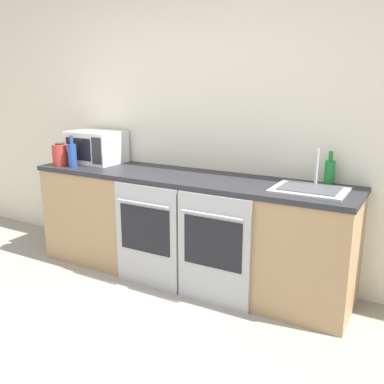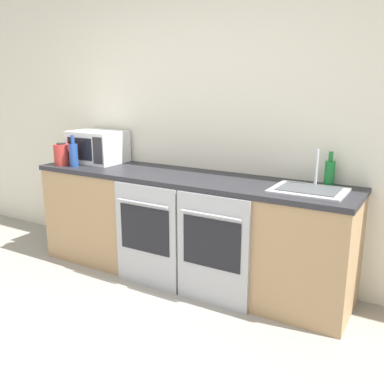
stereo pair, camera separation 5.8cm
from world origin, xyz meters
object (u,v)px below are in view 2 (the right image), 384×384
at_px(microwave, 98,147).
at_px(bottle_blue, 74,154).
at_px(oven_left, 146,236).
at_px(kettle, 62,154).
at_px(bottle_green, 330,172).
at_px(sink, 309,189).
at_px(oven_right, 212,251).

bearing_deg(microwave, bottle_blue, -97.32).
height_order(oven_left, kettle, kettle).
relative_size(oven_left, bottle_green, 3.39).
bearing_deg(microwave, sink, -2.98).
bearing_deg(microwave, bottle_green, 3.81).
xyz_separation_m(bottle_blue, sink, (2.09, 0.17, -0.10)).
bearing_deg(kettle, oven_right, -4.71).
xyz_separation_m(bottle_blue, kettle, (-0.15, -0.00, -0.01)).
bearing_deg(sink, oven_left, -165.54).
height_order(bottle_blue, kettle, bottle_blue).
bearing_deg(sink, kettle, -175.54).
distance_m(oven_right, bottle_green, 1.04).
distance_m(kettle, sink, 2.25).
bearing_deg(bottle_green, microwave, -176.19).
bearing_deg(oven_left, microwave, 153.93).
xyz_separation_m(oven_left, bottle_blue, (-0.89, 0.14, 0.57)).
distance_m(microwave, bottle_blue, 0.28).
xyz_separation_m(microwave, bottle_green, (2.13, 0.14, -0.05)).
bearing_deg(oven_left, bottle_blue, 171.24).
height_order(kettle, sink, sink).
height_order(oven_right, microwave, microwave).
bearing_deg(sink, bottle_green, 73.24).
relative_size(microwave, bottle_green, 1.93).
xyz_separation_m(oven_right, microwave, (-1.46, 0.42, 0.61)).
xyz_separation_m(oven_left, kettle, (-1.04, 0.14, 0.56)).
distance_m(bottle_blue, kettle, 0.15).
bearing_deg(oven_left, sink, 14.46).
bearing_deg(sink, bottle_blue, -175.26).
height_order(oven_left, microwave, microwave).
bearing_deg(bottle_blue, oven_left, -8.76).
bearing_deg(bottle_blue, kettle, -179.38).
relative_size(microwave, kettle, 2.38).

